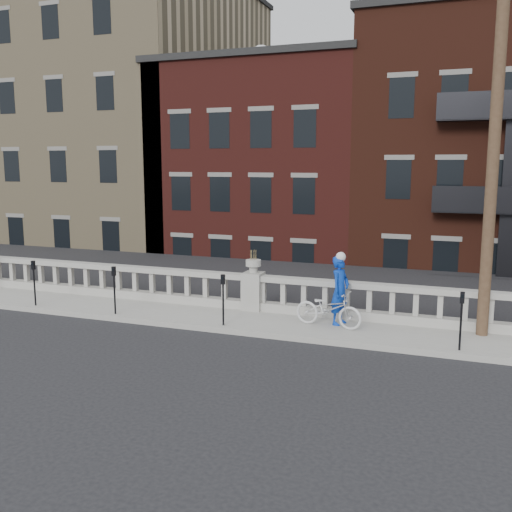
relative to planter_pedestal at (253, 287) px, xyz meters
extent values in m
plane|color=black|center=(0.00, -3.95, -0.83)|extent=(120.00, 120.00, 0.00)
cube|color=gray|center=(0.00, -0.95, -0.76)|extent=(32.00, 2.20, 0.15)
cube|color=gray|center=(0.00, 0.00, -0.56)|extent=(28.00, 0.34, 0.25)
cube|color=gray|center=(0.00, 0.00, 0.27)|extent=(28.00, 0.34, 0.16)
cube|color=gray|center=(0.00, 0.00, -0.13)|extent=(0.55, 0.55, 1.10)
cylinder|color=gray|center=(0.00, 0.00, 0.52)|extent=(0.24, 0.24, 0.20)
cylinder|color=gray|center=(0.00, 0.00, 0.70)|extent=(0.44, 0.44, 0.18)
cube|color=#605E59|center=(0.00, 0.35, -3.26)|extent=(36.00, 0.50, 5.15)
cube|color=black|center=(0.00, 22.00, -6.08)|extent=(80.00, 44.00, 0.50)
cube|color=#595651|center=(-2.00, 4.50, -3.83)|extent=(16.00, 7.00, 4.00)
cube|color=#978461|center=(-17.00, 17.00, 4.17)|extent=(18.00, 16.00, 20.00)
cube|color=#491915|center=(-4.00, 16.00, 1.17)|extent=(10.00, 14.00, 14.00)
cube|color=black|center=(-4.00, 16.00, 8.32)|extent=(10.30, 14.30, 0.30)
cube|color=#3D1A10|center=(6.00, 16.00, 1.92)|extent=(10.00, 14.00, 15.50)
cube|color=black|center=(6.00, 16.00, 9.82)|extent=(10.30, 14.30, 0.30)
cylinder|color=#422D1E|center=(6.20, -0.35, 4.32)|extent=(0.28, 0.28, 10.00)
cylinder|color=black|center=(-6.31, -1.80, -0.13)|extent=(0.05, 0.05, 1.10)
cube|color=black|center=(-6.31, -1.80, 0.55)|extent=(0.10, 0.08, 0.26)
cube|color=black|center=(-6.31, -1.85, 0.59)|extent=(0.06, 0.01, 0.08)
cylinder|color=black|center=(-3.51, -1.80, -0.13)|extent=(0.05, 0.05, 1.10)
cube|color=black|center=(-3.51, -1.80, 0.55)|extent=(0.10, 0.08, 0.26)
cube|color=black|center=(-3.51, -1.85, 0.59)|extent=(0.06, 0.01, 0.08)
cylinder|color=black|center=(-0.17, -1.80, -0.13)|extent=(0.05, 0.05, 1.10)
cube|color=black|center=(-0.17, -1.80, 0.55)|extent=(0.10, 0.08, 0.26)
cube|color=black|center=(-0.17, -1.85, 0.59)|extent=(0.06, 0.01, 0.08)
cylinder|color=black|center=(5.69, -1.80, -0.13)|extent=(0.05, 0.05, 1.10)
cube|color=black|center=(5.69, -1.80, 0.55)|extent=(0.10, 0.08, 0.26)
cube|color=black|center=(5.69, -1.85, 0.59)|extent=(0.06, 0.01, 0.08)
imported|color=silver|center=(2.45, -0.97, -0.20)|extent=(1.89, 0.91, 0.95)
imported|color=#0B34A9|center=(2.67, -0.62, 0.23)|extent=(0.61, 0.76, 1.82)
camera|label=1|loc=(5.64, -15.13, 3.54)|focal=40.00mm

